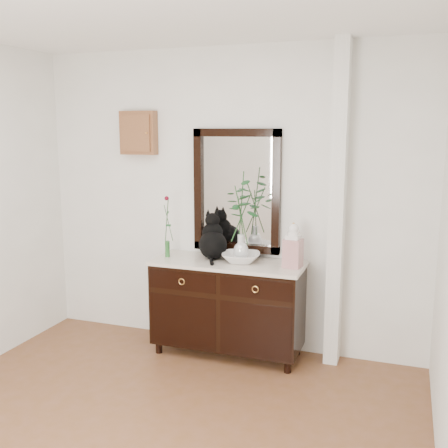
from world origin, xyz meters
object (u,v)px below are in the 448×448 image
at_px(sideboard, 228,303).
at_px(ginger_jar, 293,245).
at_px(lotus_bowl, 241,257).
at_px(cat, 213,236).

relative_size(sideboard, ginger_jar, 3.48).
height_order(sideboard, lotus_bowl, lotus_bowl).
height_order(lotus_bowl, ginger_jar, ginger_jar).
height_order(sideboard, ginger_jar, ginger_jar).
bearing_deg(ginger_jar, cat, 174.90).
height_order(cat, lotus_bowl, cat).
relative_size(sideboard, lotus_bowl, 4.03).
bearing_deg(cat, lotus_bowl, -33.83).
xyz_separation_m(sideboard, ginger_jar, (0.57, 0.01, 0.57)).
bearing_deg(sideboard, lotus_bowl, 11.48).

